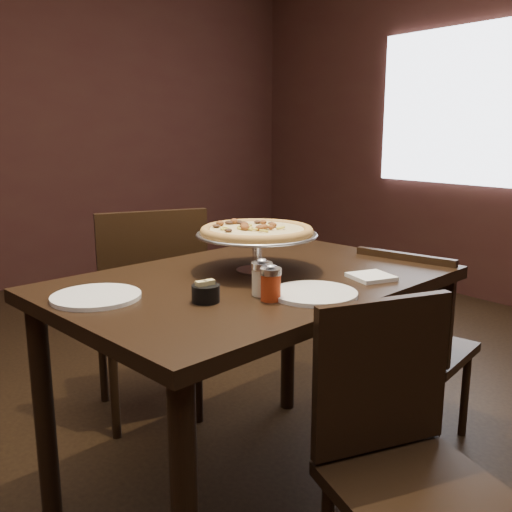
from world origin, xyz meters
TOP-DOWN VIEW (x-y plane):
  - room at (0.06, 0.03)m, footprint 6.04×7.04m
  - dining_table at (0.03, 0.03)m, footprint 1.41×1.03m
  - pizza_stand at (0.09, 0.08)m, footprint 0.42×0.42m
  - parmesan_shaker at (-0.08, -0.16)m, footprint 0.06×0.06m
  - pepper_flake_shaker at (-0.10, -0.22)m, footprint 0.06×0.06m
  - packet_caddy at (-0.25, -0.12)m, footprint 0.08×0.08m
  - napkin_stack at (0.33, -0.24)m, footprint 0.16×0.16m
  - plate_left at (-0.49, 0.11)m, footprint 0.26×0.26m
  - plate_near at (0.04, -0.26)m, footprint 0.26×0.26m
  - serving_spatula at (0.22, -0.03)m, footprint 0.16×0.16m
  - chair_far at (0.02, 0.76)m, footprint 0.57×0.57m
  - chair_near at (0.01, -0.64)m, footprint 0.51×0.51m
  - chair_side at (0.75, -0.11)m, footprint 0.48×0.48m

SIDE VIEW (x-z plane):
  - chair_side at x=0.75m, z-range 0.04..0.89m
  - chair_near at x=0.01m, z-range 0.04..0.92m
  - chair_far at x=0.02m, z-range 0.05..1.04m
  - dining_table at x=0.03m, z-range 0.30..1.13m
  - plate_near at x=0.04m, z-range 0.83..0.84m
  - plate_left at x=-0.49m, z-range 0.83..0.84m
  - napkin_stack at x=0.33m, z-range 0.83..0.84m
  - packet_caddy at x=-0.25m, z-range 0.82..0.89m
  - pepper_flake_shaker at x=-0.10m, z-range 0.82..0.93m
  - parmesan_shaker at x=-0.08m, z-range 0.82..0.94m
  - serving_spatula at x=0.22m, z-range 0.95..0.98m
  - pizza_stand at x=0.09m, z-range 0.88..1.06m
  - room at x=0.06m, z-range -0.02..2.82m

